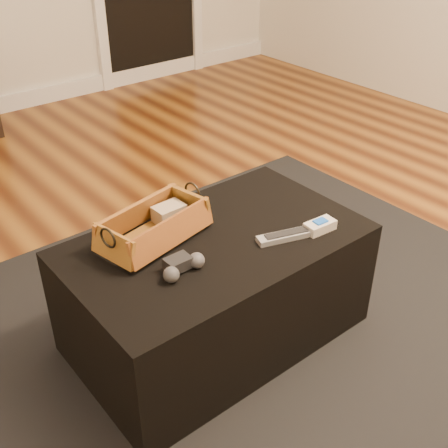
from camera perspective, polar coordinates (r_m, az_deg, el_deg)
floor at (r=2.28m, az=2.96°, el=-8.17°), size 5.00×5.50×0.01m
baseboard at (r=4.41m, az=-21.71°, el=11.19°), size 5.00×0.04×0.12m
area_rug at (r=2.11m, az=0.09°, el=-11.81°), size 2.60×2.00×0.01m
ottoman at (r=1.99m, az=-0.81°, el=-6.55°), size 1.00×0.60×0.42m
tv_remote at (r=1.85m, az=-7.18°, el=-1.28°), size 0.21×0.10×0.02m
cloth_bundle at (r=1.94m, az=-5.60°, el=1.11°), size 0.11×0.08×0.06m
wicker_basket at (r=1.86m, az=-7.12°, el=-0.34°), size 0.41×0.27×0.13m
game_controller at (r=1.71m, az=-4.31°, el=-4.25°), size 0.16×0.09×0.05m
silver_remote at (r=1.88m, az=6.34°, el=-1.18°), size 0.21×0.11×0.02m
cream_gadget at (r=1.93m, az=9.72°, el=-0.20°), size 0.11×0.06×0.04m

